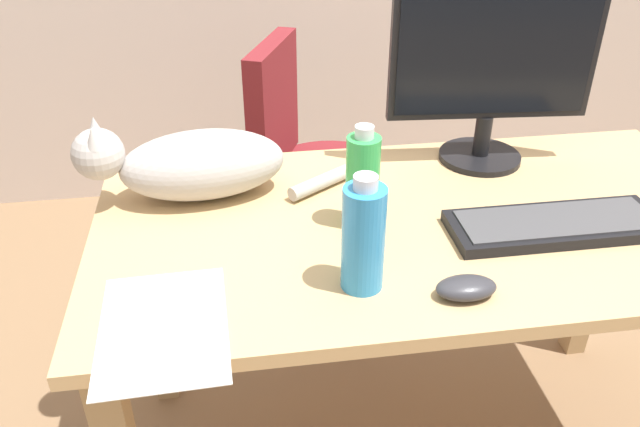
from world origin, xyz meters
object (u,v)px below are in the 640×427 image
object	(u,v)px
office_chair	(315,198)
water_bottle	(362,180)
keyboard	(556,225)
spray_bottle	(363,237)
monitor	(492,71)
cat	(192,163)
computer_mouse	(466,288)

from	to	relation	value
office_chair	water_bottle	distance (m)	0.86
office_chair	water_bottle	world-z (taller)	water_bottle
office_chair	keyboard	size ratio (longest dim) A/B	2.03
water_bottle	spray_bottle	xyz separation A→B (m)	(-0.04, -0.21, 0.00)
monitor	cat	size ratio (longest dim) A/B	0.78
spray_bottle	cat	bearing A→B (deg)	128.95
computer_mouse	office_chair	bearing A→B (deg)	97.36
cat	spray_bottle	distance (m)	0.48
keyboard	water_bottle	distance (m)	0.41
water_bottle	keyboard	bearing A→B (deg)	-12.51
keyboard	computer_mouse	xyz separation A→B (m)	(-0.26, -0.18, 0.00)
monitor	water_bottle	bearing A→B (deg)	-144.88
office_chair	keyboard	bearing A→B (deg)	-64.78
monitor	spray_bottle	bearing A→B (deg)	-130.92
cat	water_bottle	world-z (taller)	water_bottle
keyboard	computer_mouse	size ratio (longest dim) A/B	4.00
computer_mouse	water_bottle	bearing A→B (deg)	116.94
monitor	keyboard	size ratio (longest dim) A/B	1.09
cat	computer_mouse	world-z (taller)	cat
office_chair	keyboard	world-z (taller)	office_chair
cat	water_bottle	size ratio (longest dim) A/B	2.79
keyboard	computer_mouse	distance (m)	0.31
monitor	keyboard	bearing A→B (deg)	-83.61
monitor	water_bottle	distance (m)	0.45
water_bottle	spray_bottle	size ratio (longest dim) A/B	0.99
office_chair	cat	bearing A→B (deg)	-122.08
monitor	spray_bottle	world-z (taller)	monitor
monitor	cat	distance (m)	0.72
keyboard	water_bottle	xyz separation A→B (m)	(-0.39, 0.09, 0.09)
computer_mouse	spray_bottle	world-z (taller)	spray_bottle
monitor	cat	world-z (taller)	monitor
office_chair	computer_mouse	xyz separation A→B (m)	(0.13, -0.99, 0.37)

